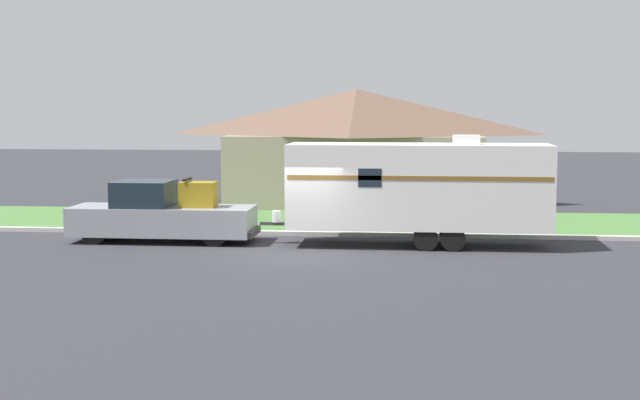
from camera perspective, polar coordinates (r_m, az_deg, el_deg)
name	(u,v)px	position (r m, az deg, el deg)	size (l,w,h in m)	color
ground_plane	(298,254)	(26.25, -1.43, -3.47)	(120.00, 120.00, 0.00)	#2D2D33
curb_strip	(312,234)	(29.92, -0.50, -2.16)	(80.00, 0.30, 0.14)	beige
lawn_strip	(323,221)	(33.52, 0.20, -1.36)	(80.00, 7.00, 0.03)	#477538
house_across_street	(356,145)	(39.49, 2.35, 3.57)	(11.72, 6.86, 5.07)	gray
pickup_truck	(161,215)	(28.96, -10.13, -0.94)	(5.96, 1.91, 2.05)	black
travel_trailer	(418,186)	(27.72, 6.32, 0.89)	(8.99, 2.24, 3.45)	black
mailbox	(304,202)	(30.70, -1.03, -0.10)	(0.48, 0.20, 1.37)	brown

